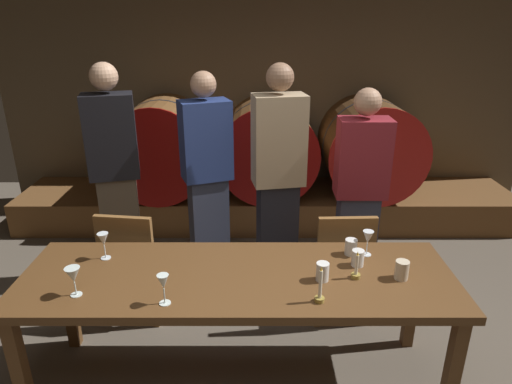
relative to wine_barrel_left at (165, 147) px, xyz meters
name	(u,v)px	position (x,y,z in m)	size (l,w,h in m)	color
back_wall	(269,79)	(1.10, 0.55, 0.63)	(5.88, 0.24, 2.95)	brown
barrel_shelf	(269,205)	(1.10, 0.00, -0.67)	(5.29, 0.90, 0.35)	brown
wine_barrel_left	(165,147)	(0.00, 0.00, 0.00)	(1.00, 0.92, 1.00)	brown
wine_barrel_center	(270,147)	(1.11, 0.00, 0.00)	(1.00, 0.92, 1.00)	brown
wine_barrel_right	(371,147)	(2.18, 0.00, 0.00)	(1.00, 0.92, 1.00)	#513319
dining_table	(240,286)	(0.88, -2.37, -0.16)	(2.46, 0.78, 0.77)	brown
chair_left	(135,259)	(0.09, -1.73, -0.36)	(0.45, 0.45, 0.88)	brown
chair_right	(343,261)	(1.59, -1.74, -0.36)	(0.41, 0.41, 0.88)	brown
guest_far_left	(118,176)	(-0.14, -1.19, 0.09)	(0.43, 0.33, 1.82)	brown
guest_center_left	(209,180)	(0.59, -1.17, 0.06)	(0.44, 0.36, 1.76)	#33384C
guest_center_right	(280,183)	(1.15, -1.36, 0.10)	(0.42, 0.30, 1.83)	black
guest_far_right	(361,196)	(1.77, -1.40, 0.01)	(0.38, 0.25, 1.67)	#33384C
candle_left	(322,292)	(1.31, -2.62, -0.02)	(0.05, 0.05, 0.21)	olive
candle_right	(358,271)	(1.54, -2.40, -0.04)	(0.05, 0.05, 0.17)	olive
wine_glass_far_left	(75,275)	(0.03, -2.57, 0.04)	(0.08, 0.08, 0.16)	silver
wine_glass_center_left	(106,240)	(0.07, -2.18, 0.04)	(0.07, 0.07, 0.17)	white
wine_glass_center_right	(165,283)	(0.51, -2.64, 0.04)	(0.06, 0.06, 0.17)	silver
wine_glass_far_right	(370,238)	(1.66, -2.14, 0.03)	(0.07, 0.07, 0.16)	white
cup_far_left	(324,272)	(1.35, -2.42, -0.03)	(0.07, 0.07, 0.11)	white
cup_center_left	(353,247)	(1.56, -2.13, -0.03)	(0.07, 0.07, 0.10)	white
cup_center_right	(360,258)	(1.58, -2.27, -0.03)	(0.07, 0.07, 0.10)	white
cup_far_right	(404,270)	(1.79, -2.41, -0.03)	(0.08, 0.08, 0.11)	beige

